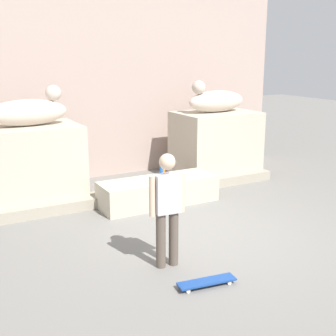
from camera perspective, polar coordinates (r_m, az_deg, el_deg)
ground_plane at (r=7.76m, az=4.98°, el=-8.35°), size 40.00×40.00×0.00m
facade_wall at (r=11.33m, az=-8.26°, el=16.05°), size 9.61×0.60×6.70m
pedestal_left at (r=9.41m, az=-17.09°, el=0.31°), size 1.96×1.39×1.62m
pedestal_right at (r=11.16m, az=6.08°, el=3.01°), size 1.96×1.39×1.62m
statue_reclining_left at (r=9.23m, az=-17.37°, el=6.93°), size 1.63×0.67×0.78m
statue_reclining_right at (r=10.98m, az=6.09°, el=8.59°), size 1.64×0.67×0.78m
ledge_block at (r=9.12m, az=-1.21°, el=-3.00°), size 2.44×0.81×0.53m
skater at (r=6.30m, az=-0.10°, el=-4.82°), size 0.54×0.23×1.67m
skateboard at (r=6.12m, az=4.98°, el=-14.28°), size 0.82×0.30×0.08m
bottle_blue at (r=9.26m, az=-0.86°, el=-0.26°), size 0.07×0.07×0.29m
bottle_orange at (r=9.41m, az=-0.58°, el=-0.03°), size 0.07×0.07×0.29m
stair_step at (r=9.63m, az=-2.68°, el=-3.06°), size 6.45×0.50×0.22m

